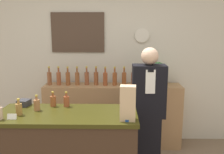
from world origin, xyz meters
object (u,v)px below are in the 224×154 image
object	(u,v)px
shopkeeper	(148,112)
potted_plant	(158,73)
tape_dispenser	(130,119)
paper_bag	(128,103)

from	to	relation	value
shopkeeper	potted_plant	distance (m)	0.83
shopkeeper	tape_dispenser	world-z (taller)	shopkeeper
paper_bag	potted_plant	bearing A→B (deg)	70.55
potted_plant	paper_bag	size ratio (longest dim) A/B	1.07
shopkeeper	potted_plant	world-z (taller)	shopkeeper
shopkeeper	potted_plant	xyz separation A→B (m)	(0.22, 0.71, 0.37)
potted_plant	tape_dispenser	world-z (taller)	potted_plant
shopkeeper	tape_dispenser	xyz separation A→B (m)	(-0.27, -0.77, 0.20)
potted_plant	paper_bag	distance (m)	1.54
tape_dispenser	paper_bag	bearing A→B (deg)	134.64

